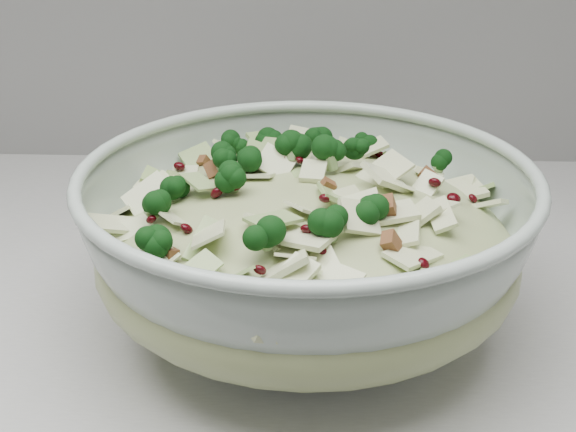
% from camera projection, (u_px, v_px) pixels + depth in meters
% --- Properties ---
extents(mixing_bowl, '(0.42, 0.42, 0.13)m').
position_uv_depth(mixing_bowl, '(307.00, 249.00, 0.59)').
color(mixing_bowl, '#A6B7AB').
rests_on(mixing_bowl, counter).
extents(salad, '(0.42, 0.42, 0.13)m').
position_uv_depth(salad, '(307.00, 222.00, 0.59)').
color(salad, '#A1AC75').
rests_on(salad, mixing_bowl).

